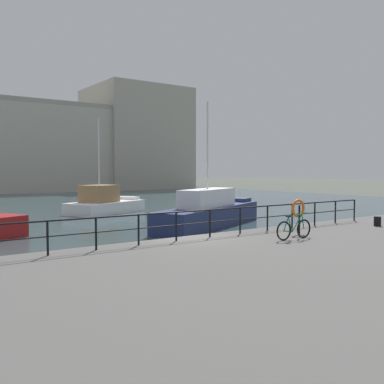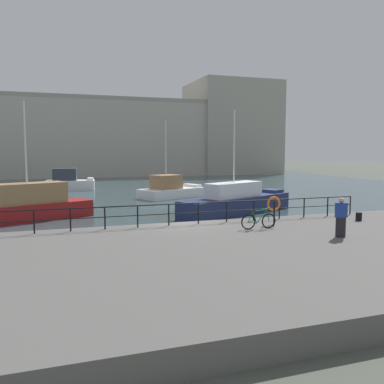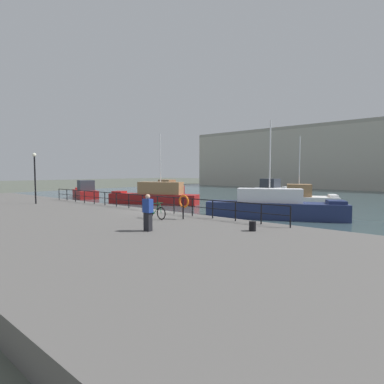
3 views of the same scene
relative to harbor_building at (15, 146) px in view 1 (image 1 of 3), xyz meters
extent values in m
plane|color=#4C5147|center=(-6.87, -54.92, -6.90)|extent=(240.00, 240.00, 0.00)
cube|color=#33474C|center=(-6.87, -24.72, -6.89)|extent=(80.00, 60.00, 0.01)
cube|color=#565451|center=(-6.87, -61.42, -6.52)|extent=(56.00, 13.00, 0.75)
cube|color=#A49F91|center=(20.50, 0.01, 1.81)|extent=(15.45, 14.93, 17.41)
cube|color=navy|center=(-0.93, -48.86, -6.29)|extent=(9.86, 6.25, 1.20)
cube|color=silver|center=(-1.28, -49.04, -5.18)|extent=(4.79, 3.34, 1.02)
cube|color=navy|center=(2.83, -47.03, -5.57)|extent=(1.72, 1.84, 0.24)
cylinder|color=silver|center=(-1.28, -49.04, -2.19)|extent=(0.10, 0.10, 4.97)
cube|color=white|center=(-2.53, -37.89, -6.45)|extent=(6.83, 5.14, 0.88)
cube|color=#997047|center=(-3.19, -38.19, -5.36)|extent=(3.05, 2.85, 1.28)
cube|color=white|center=(-0.16, -36.82, -5.88)|extent=(1.50, 2.11, 0.24)
cylinder|color=silver|center=(-3.19, -38.19, -2.22)|extent=(0.10, 0.10, 5.01)
cylinder|color=black|center=(-12.47, -55.67, -5.62)|extent=(0.07, 0.07, 1.05)
cylinder|color=black|center=(-10.91, -55.67, -5.62)|extent=(0.07, 0.07, 1.05)
cylinder|color=black|center=(-9.36, -55.67, -5.62)|extent=(0.07, 0.07, 1.05)
cylinder|color=black|center=(-7.81, -55.67, -5.62)|extent=(0.07, 0.07, 1.05)
cylinder|color=black|center=(-6.26, -55.67, -5.62)|extent=(0.07, 0.07, 1.05)
cylinder|color=black|center=(-4.71, -55.67, -5.62)|extent=(0.07, 0.07, 1.05)
cylinder|color=black|center=(-3.16, -55.67, -5.62)|extent=(0.07, 0.07, 1.05)
cylinder|color=black|center=(-1.60, -55.67, -5.62)|extent=(0.07, 0.07, 1.05)
cylinder|color=black|center=(-0.05, -55.67, -5.62)|extent=(0.07, 0.07, 1.05)
cylinder|color=black|center=(1.50, -55.67, -5.62)|extent=(0.07, 0.07, 1.05)
cylinder|color=black|center=(3.05, -55.67, -5.62)|extent=(0.07, 0.07, 1.05)
cylinder|color=black|center=(-8.59, -55.67, -5.10)|extent=(23.28, 0.06, 0.06)
cylinder|color=black|center=(-8.59, -55.67, -5.57)|extent=(23.28, 0.04, 0.04)
torus|color=black|center=(-3.54, -57.95, -5.79)|extent=(0.72, 0.09, 0.72)
torus|color=black|center=(-4.59, -57.91, -5.79)|extent=(0.72, 0.09, 0.72)
cylinder|color=#146638|center=(-3.90, -57.94, -5.55)|extent=(0.55, 0.06, 0.66)
cylinder|color=#146638|center=(-4.26, -57.92, -5.58)|extent=(0.24, 0.04, 0.58)
cylinder|color=#146638|center=(-4.00, -57.93, -5.26)|extent=(0.72, 0.06, 0.11)
cylinder|color=#146638|center=(-4.37, -57.92, -5.83)|extent=(0.43, 0.05, 0.12)
cylinder|color=#146638|center=(-4.47, -57.92, -5.54)|extent=(0.26, 0.05, 0.51)
cylinder|color=#146638|center=(-3.59, -57.95, -5.51)|extent=(0.14, 0.04, 0.57)
cube|color=black|center=(-4.36, -57.92, -5.26)|extent=(0.22, 0.10, 0.05)
cylinder|color=#146638|center=(-3.64, -57.94, -5.18)|extent=(0.52, 0.04, 0.02)
cylinder|color=black|center=(2.04, -57.56, -5.93)|extent=(0.32, 0.32, 0.44)
cylinder|color=black|center=(-2.71, -57.02, -5.57)|extent=(0.08, 0.08, 1.15)
torus|color=orange|center=(-2.71, -56.96, -5.13)|extent=(0.75, 0.11, 0.75)
camera|label=1|loc=(-16.51, -68.81, -3.54)|focal=40.78mm
camera|label=2|loc=(-13.21, -75.03, -2.46)|focal=38.58mm
camera|label=3|loc=(8.79, -69.83, -3.47)|focal=28.38mm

